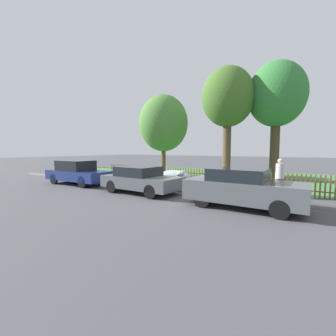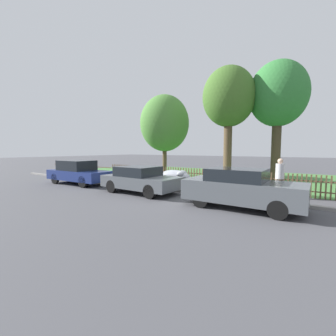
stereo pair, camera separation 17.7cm
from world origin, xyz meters
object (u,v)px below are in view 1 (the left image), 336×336
Objects in this scene: parked_car_black_saloon at (141,179)px; tree_mid_park at (277,96)px; parked_car_navy_estate at (242,188)px; tree_nearest_kerb at (163,123)px; tree_behind_motorcycle at (228,98)px; pedestrian_near_fence at (280,175)px; covered_motorcycle at (175,177)px; parked_car_silver_hatchback at (78,172)px.

tree_mid_park reaches higher than parked_car_black_saloon.
parked_car_black_saloon is 0.95× the size of parked_car_navy_estate.
tree_nearest_kerb is at bearing -171.39° from tree_mid_park.
tree_nearest_kerb is 5.44m from tree_behind_motorcycle.
parked_car_black_saloon is at bearing -64.17° from tree_nearest_kerb.
pedestrian_near_fence is (3.81, -4.27, -4.55)m from tree_behind_motorcycle.
parked_car_black_saloon is 8.38m from tree_nearest_kerb.
tree_mid_park is 4.54× the size of pedestrian_near_fence.
pedestrian_near_fence is (5.77, 2.48, 0.31)m from parked_car_black_saloon.
pedestrian_near_fence is at bearing -48.27° from tree_behind_motorcycle.
parked_car_black_saloon is 0.60× the size of tree_nearest_kerb.
parked_car_black_saloon reaches higher than covered_motorcycle.
pedestrian_near_fence is at bearing 24.54° from parked_car_black_saloon.
parked_car_navy_estate is at bearing -28.18° from covered_motorcycle.
covered_motorcycle is 8.87m from tree_mid_park.
parked_car_silver_hatchback is at bearing -103.35° from tree_nearest_kerb.
parked_car_navy_estate is 0.53× the size of tree_mid_park.
tree_mid_park reaches higher than tree_nearest_kerb.
tree_behind_motorcycle reaches higher than pedestrian_near_fence.
pedestrian_near_fence reaches higher than parked_car_silver_hatchback.
pedestrian_near_fence is (4.94, 0.62, 0.35)m from covered_motorcycle.
tree_nearest_kerb is at bearing 117.12° from parked_car_black_saloon.
parked_car_navy_estate is 8.91m from tree_behind_motorcycle.
covered_motorcycle is at bearing -50.22° from tree_nearest_kerb.
tree_nearest_kerb reaches higher than parked_car_navy_estate.
tree_mid_park is at bearing 90.77° from parked_car_navy_estate.
parked_car_black_saloon is (4.94, 0.00, -0.06)m from parked_car_silver_hatchback.
parked_car_silver_hatchback is 10.78m from tree_behind_motorcycle.
tree_nearest_kerb is (-4.15, 4.98, 3.57)m from covered_motorcycle.
parked_car_silver_hatchback is at bearing -163.54° from covered_motorcycle.
tree_behind_motorcycle is at bearing 42.85° from parked_car_silver_hatchback.
covered_motorcycle is 4.99m from pedestrian_near_fence.
tree_behind_motorcycle is at bearing -91.42° from pedestrian_near_fence.
tree_mid_park reaches higher than tree_behind_motorcycle.
tree_behind_motorcycle is 4.44× the size of pedestrian_near_fence.
pedestrian_near_fence is at bearing -25.64° from tree_nearest_kerb.
tree_mid_park is 7.32m from pedestrian_near_fence.
pedestrian_near_fence is (0.89, 2.66, 0.24)m from parked_car_navy_estate.
parked_car_navy_estate is at bearing -2.53° from parked_car_silver_hatchback.
tree_nearest_kerb reaches higher than parked_car_black_saloon.
parked_car_silver_hatchback reaches higher than parked_car_black_saloon.
parked_car_silver_hatchback is 2.15× the size of covered_motorcycle.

